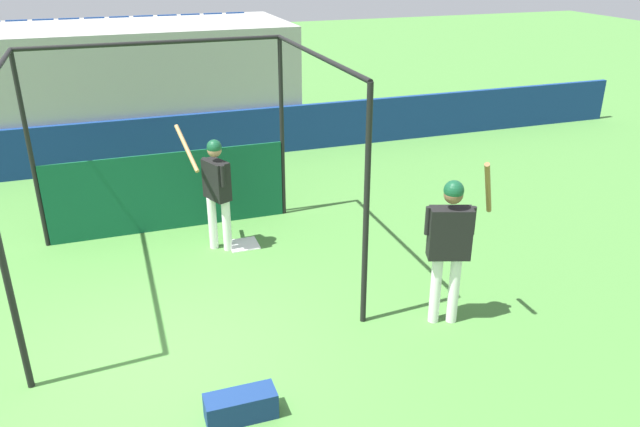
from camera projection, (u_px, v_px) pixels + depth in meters
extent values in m
plane|color=#477F38|center=(167.00, 362.00, 6.96)|extent=(60.00, 60.00, 0.00)
cube|color=navy|center=(126.00, 144.00, 12.71)|extent=(24.00, 0.12, 1.02)
cube|color=#9E9E99|center=(117.00, 87.00, 13.81)|extent=(7.60, 3.20, 2.67)
cube|color=navy|center=(20.00, 120.00, 12.30)|extent=(0.45, 0.40, 0.10)
cube|color=navy|center=(18.00, 106.00, 12.37)|extent=(0.45, 0.06, 0.40)
cube|color=navy|center=(50.00, 118.00, 12.47)|extent=(0.45, 0.40, 0.10)
cube|color=navy|center=(48.00, 104.00, 12.53)|extent=(0.45, 0.06, 0.40)
cube|color=navy|center=(79.00, 115.00, 12.63)|extent=(0.45, 0.40, 0.10)
cube|color=navy|center=(77.00, 102.00, 12.70)|extent=(0.45, 0.06, 0.40)
cube|color=navy|center=(107.00, 113.00, 12.80)|extent=(0.45, 0.40, 0.10)
cube|color=navy|center=(105.00, 100.00, 12.86)|extent=(0.45, 0.06, 0.40)
cube|color=navy|center=(135.00, 111.00, 12.96)|extent=(0.45, 0.40, 0.10)
cube|color=navy|center=(133.00, 98.00, 13.02)|extent=(0.45, 0.06, 0.40)
cube|color=navy|center=(162.00, 109.00, 13.13)|extent=(0.45, 0.40, 0.10)
cube|color=navy|center=(160.00, 96.00, 13.19)|extent=(0.45, 0.06, 0.40)
cube|color=navy|center=(188.00, 107.00, 13.29)|extent=(0.45, 0.40, 0.10)
cube|color=navy|center=(186.00, 94.00, 13.35)|extent=(0.45, 0.06, 0.40)
cube|color=navy|center=(214.00, 105.00, 13.46)|extent=(0.45, 0.40, 0.10)
cube|color=navy|center=(212.00, 92.00, 13.52)|extent=(0.45, 0.06, 0.40)
cube|color=navy|center=(239.00, 103.00, 13.62)|extent=(0.45, 0.40, 0.10)
cube|color=navy|center=(237.00, 90.00, 13.68)|extent=(0.45, 0.06, 0.40)
cube|color=navy|center=(263.00, 101.00, 13.79)|extent=(0.45, 0.40, 0.10)
cube|color=navy|center=(261.00, 89.00, 13.85)|extent=(0.45, 0.06, 0.40)
cube|color=navy|center=(20.00, 91.00, 12.83)|extent=(0.45, 0.40, 0.10)
cube|color=navy|center=(18.00, 79.00, 12.90)|extent=(0.45, 0.06, 0.40)
cube|color=navy|center=(48.00, 89.00, 13.00)|extent=(0.45, 0.40, 0.10)
cube|color=navy|center=(47.00, 77.00, 13.06)|extent=(0.45, 0.06, 0.40)
cube|color=navy|center=(76.00, 88.00, 13.16)|extent=(0.45, 0.40, 0.10)
cube|color=navy|center=(75.00, 75.00, 13.23)|extent=(0.45, 0.06, 0.40)
cube|color=navy|center=(104.00, 86.00, 13.33)|extent=(0.45, 0.40, 0.10)
cube|color=navy|center=(102.00, 73.00, 13.39)|extent=(0.45, 0.06, 0.40)
cube|color=navy|center=(130.00, 84.00, 13.49)|extent=(0.45, 0.40, 0.10)
cube|color=navy|center=(128.00, 72.00, 13.56)|extent=(0.45, 0.06, 0.40)
cube|color=navy|center=(156.00, 82.00, 13.66)|extent=(0.45, 0.40, 0.10)
cube|color=navy|center=(154.00, 70.00, 13.72)|extent=(0.45, 0.06, 0.40)
cube|color=navy|center=(181.00, 81.00, 13.82)|extent=(0.45, 0.40, 0.10)
cube|color=navy|center=(179.00, 69.00, 13.89)|extent=(0.45, 0.06, 0.40)
cube|color=navy|center=(206.00, 79.00, 13.99)|extent=(0.45, 0.40, 0.10)
cube|color=navy|center=(204.00, 67.00, 14.05)|extent=(0.45, 0.06, 0.40)
cube|color=navy|center=(230.00, 77.00, 14.15)|extent=(0.45, 0.40, 0.10)
cube|color=navy|center=(228.00, 66.00, 14.22)|extent=(0.45, 0.06, 0.40)
cube|color=navy|center=(254.00, 76.00, 14.32)|extent=(0.45, 0.40, 0.10)
cube|color=navy|center=(252.00, 64.00, 14.38)|extent=(0.45, 0.06, 0.40)
cube|color=navy|center=(19.00, 65.00, 13.37)|extent=(0.45, 0.40, 0.10)
cube|color=navy|center=(18.00, 53.00, 13.43)|extent=(0.45, 0.06, 0.40)
cube|color=navy|center=(47.00, 64.00, 13.53)|extent=(0.45, 0.40, 0.10)
cube|color=navy|center=(46.00, 51.00, 13.59)|extent=(0.45, 0.06, 0.40)
cube|color=navy|center=(74.00, 62.00, 13.70)|extent=(0.45, 0.40, 0.10)
cube|color=navy|center=(72.00, 50.00, 13.76)|extent=(0.45, 0.06, 0.40)
cube|color=navy|center=(100.00, 61.00, 13.86)|extent=(0.45, 0.40, 0.10)
cube|color=navy|center=(98.00, 49.00, 13.92)|extent=(0.45, 0.06, 0.40)
cube|color=navy|center=(126.00, 59.00, 14.02)|extent=(0.45, 0.40, 0.10)
cube|color=navy|center=(124.00, 48.00, 14.09)|extent=(0.45, 0.06, 0.40)
cube|color=navy|center=(151.00, 58.00, 14.19)|extent=(0.45, 0.40, 0.10)
cube|color=navy|center=(149.00, 46.00, 14.25)|extent=(0.45, 0.06, 0.40)
cube|color=navy|center=(175.00, 56.00, 14.35)|extent=(0.45, 0.40, 0.10)
cube|color=navy|center=(173.00, 45.00, 14.42)|extent=(0.45, 0.06, 0.40)
cube|color=navy|center=(199.00, 55.00, 14.52)|extent=(0.45, 0.40, 0.10)
cube|color=navy|center=(197.00, 44.00, 14.58)|extent=(0.45, 0.06, 0.40)
cube|color=navy|center=(223.00, 54.00, 14.68)|extent=(0.45, 0.40, 0.10)
cube|color=navy|center=(220.00, 43.00, 14.75)|extent=(0.45, 0.06, 0.40)
cube|color=navy|center=(245.00, 53.00, 14.85)|extent=(0.45, 0.40, 0.10)
cube|color=navy|center=(243.00, 42.00, 14.91)|extent=(0.45, 0.06, 0.40)
cube|color=navy|center=(19.00, 41.00, 13.90)|extent=(0.45, 0.40, 0.10)
cube|color=navy|center=(18.00, 29.00, 13.96)|extent=(0.45, 0.06, 0.40)
cube|color=navy|center=(46.00, 40.00, 14.06)|extent=(0.45, 0.40, 0.10)
cube|color=navy|center=(44.00, 28.00, 14.13)|extent=(0.45, 0.06, 0.40)
cube|color=navy|center=(72.00, 38.00, 14.23)|extent=(0.45, 0.40, 0.10)
cube|color=navy|center=(70.00, 27.00, 14.29)|extent=(0.45, 0.06, 0.40)
cube|color=navy|center=(97.00, 37.00, 14.39)|extent=(0.45, 0.40, 0.10)
cube|color=navy|center=(95.00, 26.00, 14.45)|extent=(0.45, 0.06, 0.40)
cube|color=navy|center=(122.00, 36.00, 14.56)|extent=(0.45, 0.40, 0.10)
cube|color=navy|center=(120.00, 25.00, 14.62)|extent=(0.45, 0.06, 0.40)
cube|color=navy|center=(146.00, 35.00, 14.72)|extent=(0.45, 0.40, 0.10)
cube|color=navy|center=(144.00, 24.00, 14.78)|extent=(0.45, 0.06, 0.40)
cube|color=navy|center=(169.00, 34.00, 14.89)|extent=(0.45, 0.40, 0.10)
cube|color=navy|center=(168.00, 23.00, 14.95)|extent=(0.45, 0.06, 0.40)
cube|color=navy|center=(193.00, 33.00, 15.05)|extent=(0.45, 0.40, 0.10)
cube|color=navy|center=(191.00, 22.00, 15.11)|extent=(0.45, 0.06, 0.40)
cube|color=navy|center=(215.00, 32.00, 15.22)|extent=(0.45, 0.40, 0.10)
cube|color=navy|center=(213.00, 21.00, 15.28)|extent=(0.45, 0.06, 0.40)
cube|color=navy|center=(237.00, 31.00, 15.38)|extent=(0.45, 0.40, 0.10)
cube|color=navy|center=(235.00, 21.00, 15.44)|extent=(0.45, 0.06, 0.40)
cylinder|color=black|center=(3.00, 262.00, 5.99)|extent=(0.07, 0.07, 2.96)
cylinder|color=black|center=(366.00, 211.00, 7.13)|extent=(0.07, 0.07, 2.96)
cylinder|color=black|center=(31.00, 154.00, 9.04)|extent=(0.07, 0.07, 2.96)
cylinder|color=black|center=(282.00, 130.00, 10.18)|extent=(0.07, 0.07, 2.96)
cylinder|color=black|center=(316.00, 55.00, 8.06)|extent=(0.06, 3.53, 0.06)
cylinder|color=black|center=(153.00, 43.00, 9.02)|extent=(3.79, 0.06, 0.06)
cube|color=#0F5133|center=(169.00, 192.00, 9.93)|extent=(3.72, 0.03, 1.29)
cube|color=white|center=(244.00, 244.00, 9.64)|extent=(0.44, 0.44, 0.02)
cylinder|color=white|center=(227.00, 225.00, 9.34)|extent=(0.17, 0.17, 0.82)
cylinder|color=white|center=(213.00, 223.00, 9.40)|extent=(0.17, 0.17, 0.82)
cube|color=black|center=(217.00, 180.00, 9.09)|extent=(0.38, 0.49, 0.58)
sphere|color=#A37556|center=(214.00, 150.00, 8.90)|extent=(0.21, 0.21, 0.21)
sphere|color=#144C2D|center=(214.00, 147.00, 8.89)|extent=(0.22, 0.22, 0.22)
cylinder|color=black|center=(223.00, 176.00, 8.85)|extent=(0.09, 0.09, 0.32)
cylinder|color=black|center=(205.00, 168.00, 9.16)|extent=(0.09, 0.09, 0.32)
cylinder|color=#AD7F4C|center=(187.00, 148.00, 8.88)|extent=(0.23, 0.73, 0.54)
sphere|color=#AD7F4C|center=(211.00, 160.00, 9.15)|extent=(0.08, 0.08, 0.08)
cylinder|color=white|center=(435.00, 290.00, 7.54)|extent=(0.17, 0.17, 0.89)
cylinder|color=white|center=(454.00, 290.00, 7.55)|extent=(0.17, 0.17, 0.89)
cube|color=black|center=(450.00, 233.00, 7.24)|extent=(0.54, 0.37, 0.63)
sphere|color=brown|center=(453.00, 194.00, 7.05)|extent=(0.22, 0.22, 0.22)
sphere|color=#144C2D|center=(454.00, 190.00, 7.03)|extent=(0.23, 0.23, 0.23)
cylinder|color=black|center=(428.00, 221.00, 7.22)|extent=(0.09, 0.09, 0.35)
cylinder|color=black|center=(473.00, 221.00, 7.22)|extent=(0.09, 0.09, 0.35)
cylinder|color=brown|center=(488.00, 188.00, 7.01)|extent=(0.43, 0.45, 0.77)
sphere|color=brown|center=(462.00, 214.00, 7.25)|extent=(0.08, 0.08, 0.08)
cube|color=navy|center=(241.00, 406.00, 6.10)|extent=(0.70, 0.28, 0.28)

